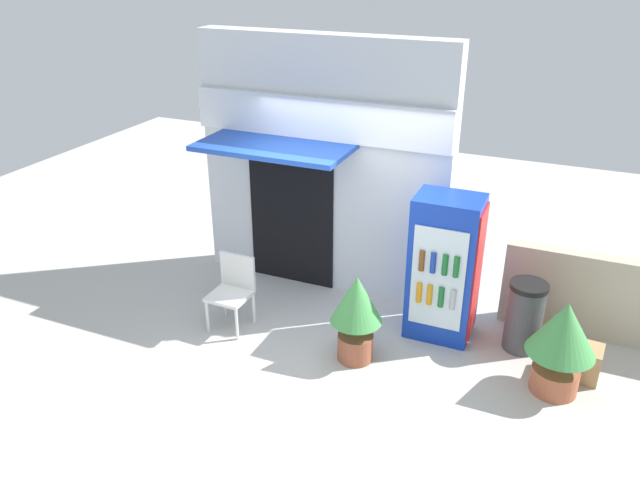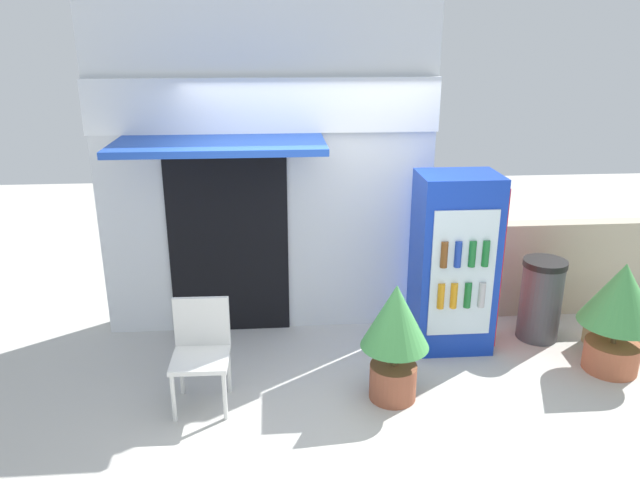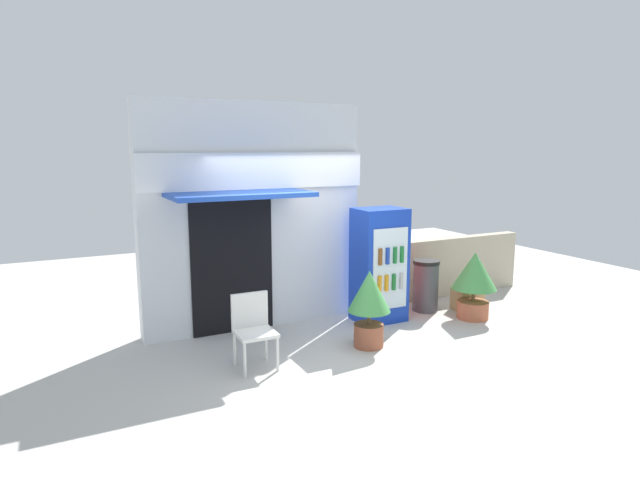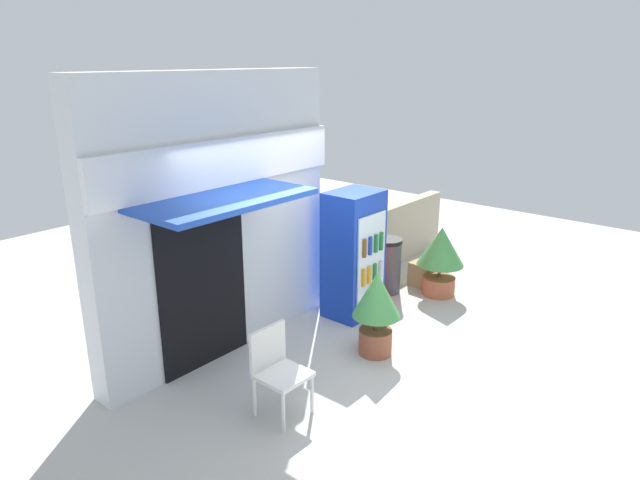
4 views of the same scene
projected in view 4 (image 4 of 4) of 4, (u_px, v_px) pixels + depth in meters
ground at (348, 371)px, 6.36m from camera, size 16.00×16.00×0.00m
storefront_building at (218, 217)px, 6.39m from camera, size 3.26×1.22×3.23m
drink_cooler at (354, 254)px, 7.54m from camera, size 0.75×0.62×1.71m
plastic_chair at (276, 365)px, 5.50m from camera, size 0.46×0.46×0.88m
potted_plant_near_shop at (377, 305)px, 6.55m from camera, size 0.56×0.56×1.03m
potted_plant_curbside at (441, 254)px, 8.23m from camera, size 0.68×0.68×1.03m
trash_bin at (387, 265)px, 8.39m from camera, size 0.42×0.42×0.83m
stone_boundary_wall at (393, 235)px, 9.49m from camera, size 2.78×0.20×1.02m
cardboard_box at (424, 273)px, 8.75m from camera, size 0.46×0.36×0.37m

